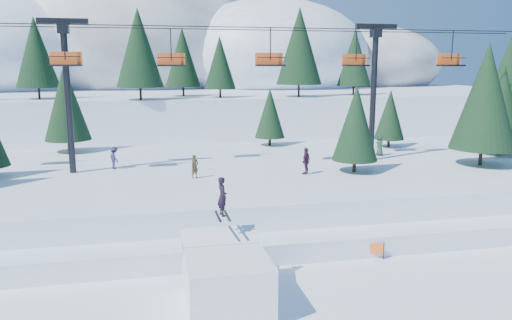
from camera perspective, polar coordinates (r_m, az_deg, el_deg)
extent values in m
cube|color=white|center=(36.62, -5.95, -2.72)|extent=(70.00, 22.00, 2.50)
cube|color=white|center=(27.30, -3.62, -8.97)|extent=(70.00, 6.00, 1.10)
cube|color=white|center=(85.78, -9.62, 6.09)|extent=(110.00, 60.00, 6.00)
ellipsoid|color=#605B59|center=(95.52, -13.78, 12.56)|extent=(44.00, 39.60, 26.40)
ellipsoid|color=white|center=(90.10, 1.91, 11.82)|extent=(34.00, 30.60, 19.72)
ellipsoid|color=#605B59|center=(102.31, 12.20, 10.73)|extent=(30.00, 27.00, 15.00)
cylinder|color=black|center=(57.17, -13.04, 7.42)|extent=(0.26, 0.26, 1.39)
cone|color=#17341F|center=(57.12, -13.26, 12.39)|extent=(5.16, 5.16, 8.54)
cylinder|color=black|center=(60.20, -4.11, 7.64)|extent=(0.26, 0.26, 1.01)
cone|color=#17341F|center=(60.11, -4.16, 11.06)|extent=(3.74, 3.74, 6.19)
cylinder|color=black|center=(61.68, 4.90, 7.93)|extent=(0.26, 0.26, 1.49)
cone|color=#17341F|center=(61.65, 4.99, 12.86)|extent=(5.53, 5.53, 9.14)
cylinder|color=black|center=(62.42, -23.54, 7.02)|extent=(0.26, 0.26, 1.28)
cone|color=#17341F|center=(62.36, -23.86, 11.22)|extent=(4.77, 4.77, 7.89)
cylinder|color=black|center=(66.46, 11.07, 7.83)|extent=(0.26, 0.26, 1.17)
cone|color=#17341F|center=(66.39, 11.20, 11.42)|extent=(4.33, 4.33, 7.16)
cylinder|color=black|center=(63.29, -8.29, 7.78)|extent=(0.26, 0.26, 1.17)
cone|color=#17341F|center=(63.21, -8.40, 11.56)|extent=(4.34, 4.34, 7.18)
cube|color=white|center=(20.94, -3.40, -13.63)|extent=(3.29, 4.06, 2.23)
cube|color=white|center=(22.10, -4.12, -9.05)|extent=(3.29, 1.42, 0.79)
imported|color=black|center=(21.39, -3.88, -4.17)|extent=(0.51, 0.68, 1.70)
cube|color=black|center=(21.60, -4.38, -6.42)|extent=(0.11, 1.65, 0.03)
cube|color=black|center=(21.65, -3.32, -6.36)|extent=(0.11, 1.65, 0.03)
cylinder|color=black|center=(35.89, -20.68, 6.47)|extent=(0.44, 0.44, 10.00)
cube|color=black|center=(35.94, -21.23, 14.60)|extent=(3.20, 0.35, 0.35)
cube|color=black|center=(35.90, -21.18, 13.89)|extent=(0.70, 0.70, 0.70)
cylinder|color=black|center=(39.23, 13.25, 7.18)|extent=(0.44, 0.44, 10.00)
cube|color=black|center=(39.27, 13.58, 14.63)|extent=(3.20, 0.35, 0.35)
cube|color=black|center=(39.24, 13.55, 13.97)|extent=(0.70, 0.70, 0.70)
cylinder|color=black|center=(34.79, -2.70, 14.95)|extent=(46.00, 0.06, 0.06)
cylinder|color=black|center=(37.16, -3.33, 14.67)|extent=(46.00, 0.06, 0.06)
cylinder|color=black|center=(34.64, -21.09, 12.45)|extent=(0.08, 0.08, 2.20)
cube|color=black|center=(34.61, -20.93, 10.06)|extent=(2.00, 0.75, 0.12)
cube|color=#FF601D|center=(34.99, -20.89, 10.80)|extent=(2.00, 0.10, 0.85)
cylinder|color=black|center=(34.27, -21.08, 10.97)|extent=(2.00, 0.06, 0.06)
cylinder|color=black|center=(36.70, -9.71, 12.87)|extent=(0.08, 0.08, 2.20)
cube|color=black|center=(36.67, -9.63, 10.61)|extent=(2.00, 0.75, 0.12)
cube|color=#FF601D|center=(37.05, -9.68, 11.30)|extent=(2.00, 0.10, 0.85)
cylinder|color=black|center=(36.32, -9.64, 11.47)|extent=(2.00, 0.06, 0.06)
cylinder|color=black|center=(35.26, 1.66, 13.11)|extent=(0.08, 0.08, 2.20)
cube|color=black|center=(35.23, 1.65, 10.75)|extent=(2.00, 0.75, 0.12)
cube|color=#FF601D|center=(35.60, 1.51, 11.48)|extent=(2.00, 0.10, 0.85)
cylinder|color=black|center=(34.89, 1.79, 11.65)|extent=(2.00, 0.06, 0.06)
cylinder|color=black|center=(39.88, 11.41, 12.63)|extent=(0.08, 0.08, 2.20)
cube|color=black|center=(39.85, 11.33, 10.55)|extent=(2.00, 0.75, 0.12)
cube|color=#FF601D|center=(40.21, 11.14, 11.20)|extent=(2.00, 0.10, 0.85)
cylinder|color=black|center=(39.54, 11.56, 11.34)|extent=(2.00, 0.06, 0.06)
cylinder|color=black|center=(40.89, 21.53, 12.06)|extent=(0.08, 0.08, 2.20)
cube|color=black|center=(40.87, 21.39, 10.03)|extent=(2.00, 0.75, 0.12)
cube|color=#FF601D|center=(41.19, 21.14, 10.67)|extent=(2.00, 0.10, 0.85)
cylinder|color=black|center=(40.58, 21.71, 10.79)|extent=(2.00, 0.06, 0.06)
cylinder|color=black|center=(40.24, 24.27, 0.31)|extent=(0.26, 0.26, 1.24)
cone|color=#17341F|center=(39.75, 24.76, 6.61)|extent=(4.61, 4.61, 7.63)
cylinder|color=black|center=(45.73, 25.88, 1.20)|extent=(0.26, 0.26, 1.02)
cone|color=#17341F|center=(45.34, 26.26, 5.76)|extent=(3.80, 3.80, 6.29)
cylinder|color=black|center=(50.77, 26.42, 2.22)|extent=(0.26, 0.26, 1.41)
cone|color=#17341F|center=(50.37, 26.91, 7.91)|extent=(5.25, 5.25, 8.68)
cylinder|color=black|center=(46.63, 14.90, 1.90)|extent=(0.26, 0.26, 0.72)
cone|color=#17341F|center=(46.32, 15.06, 5.05)|extent=(2.68, 2.68, 4.43)
cylinder|color=black|center=(45.37, -20.59, 1.53)|extent=(0.26, 0.26, 1.03)
cone|color=#17341F|center=(44.97, -20.90, 6.14)|extent=(3.81, 3.81, 6.30)
cylinder|color=black|center=(45.99, 1.58, 2.15)|extent=(0.26, 0.26, 0.74)
cone|color=#17341F|center=(45.67, 1.60, 5.41)|extent=(2.74, 2.74, 4.53)
cylinder|color=black|center=(35.13, 11.16, -0.66)|extent=(0.26, 0.26, 0.84)
cone|color=#17341F|center=(34.68, 11.34, 4.19)|extent=(3.11, 3.11, 5.14)
imported|color=#42213B|center=(33.84, 5.75, -0.09)|extent=(1.03, 1.11, 1.83)
imported|color=#223A2F|center=(41.83, 13.96, 1.67)|extent=(0.59, 0.87, 1.75)
imported|color=#473A1F|center=(32.69, -7.02, -0.74)|extent=(0.68, 0.63, 1.56)
imported|color=#2A2647|center=(36.77, -15.90, 0.24)|extent=(1.00, 1.19, 1.60)
cylinder|color=black|center=(26.51, 8.25, -9.90)|extent=(0.06, 0.06, 0.90)
cylinder|color=black|center=(26.63, 14.38, -10.04)|extent=(0.06, 0.06, 0.90)
cube|color=#FF601D|center=(26.50, 11.33, -9.78)|extent=(2.62, 1.06, 0.55)
cylinder|color=black|center=(28.57, 12.23, -8.50)|extent=(0.06, 0.06, 0.90)
cylinder|color=black|center=(28.80, 17.86, -8.63)|extent=(0.06, 0.06, 0.90)
cube|color=#FF601D|center=(28.62, 15.06, -8.38)|extent=(2.59, 1.13, 0.55)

